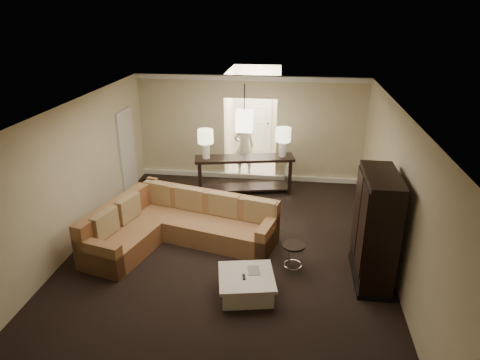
# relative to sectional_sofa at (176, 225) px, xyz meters

# --- Properties ---
(ground) EXTENTS (8.00, 8.00, 0.00)m
(ground) POSITION_rel_sectional_sofa_xyz_m (1.09, -0.37, -0.37)
(ground) COLOR black
(ground) RESTS_ON ground
(wall_back) EXTENTS (6.00, 0.04, 2.80)m
(wall_back) POSITION_rel_sectional_sofa_xyz_m (1.09, 3.63, 1.03)
(wall_back) COLOR beige
(wall_back) RESTS_ON ground
(wall_front) EXTENTS (6.00, 0.04, 2.80)m
(wall_front) POSITION_rel_sectional_sofa_xyz_m (1.09, -4.37, 1.03)
(wall_front) COLOR beige
(wall_front) RESTS_ON ground
(wall_left) EXTENTS (0.04, 8.00, 2.80)m
(wall_left) POSITION_rel_sectional_sofa_xyz_m (-1.91, -0.37, 1.03)
(wall_left) COLOR beige
(wall_left) RESTS_ON ground
(wall_right) EXTENTS (0.04, 8.00, 2.80)m
(wall_right) POSITION_rel_sectional_sofa_xyz_m (4.09, -0.37, 1.03)
(wall_right) COLOR beige
(wall_right) RESTS_ON ground
(ceiling) EXTENTS (6.00, 8.00, 0.02)m
(ceiling) POSITION_rel_sectional_sofa_xyz_m (1.09, -0.37, 2.43)
(ceiling) COLOR silver
(ceiling) RESTS_ON wall_back
(crown_molding) EXTENTS (6.00, 0.10, 0.12)m
(crown_molding) POSITION_rel_sectional_sofa_xyz_m (1.09, 3.58, 2.36)
(crown_molding) COLOR white
(crown_molding) RESTS_ON wall_back
(baseboard) EXTENTS (6.00, 0.10, 0.12)m
(baseboard) POSITION_rel_sectional_sofa_xyz_m (1.09, 3.58, -0.31)
(baseboard) COLOR white
(baseboard) RESTS_ON ground
(side_door) EXTENTS (0.05, 0.90, 2.10)m
(side_door) POSITION_rel_sectional_sofa_xyz_m (-1.88, 2.43, 0.68)
(side_door) COLOR silver
(side_door) RESTS_ON ground
(foyer) EXTENTS (1.44, 2.02, 2.80)m
(foyer) POSITION_rel_sectional_sofa_xyz_m (1.09, 4.97, 0.93)
(foyer) COLOR beige
(foyer) RESTS_ON ground
(sectional_sofa) EXTENTS (3.60, 2.64, 0.93)m
(sectional_sofa) POSITION_rel_sectional_sofa_xyz_m (0.00, 0.00, 0.00)
(sectional_sofa) COLOR brown
(sectional_sofa) RESTS_ON ground
(coffee_table) EXTENTS (1.06, 1.06, 0.38)m
(coffee_table) POSITION_rel_sectional_sofa_xyz_m (1.60, -1.50, -0.19)
(coffee_table) COLOR beige
(coffee_table) RESTS_ON ground
(console_table) EXTENTS (2.52, 1.05, 0.95)m
(console_table) POSITION_rel_sectional_sofa_xyz_m (1.07, 2.62, 0.19)
(console_table) COLOR black
(console_table) RESTS_ON ground
(armoire) EXTENTS (0.58, 1.36, 1.96)m
(armoire) POSITION_rel_sectional_sofa_xyz_m (3.68, -0.75, 0.57)
(armoire) COLOR black
(armoire) RESTS_ON ground
(drink_table) EXTENTS (0.41, 0.41, 0.51)m
(drink_table) POSITION_rel_sectional_sofa_xyz_m (2.35, -0.67, -0.00)
(drink_table) COLOR black
(drink_table) RESTS_ON ground
(table_lamp_left) EXTENTS (0.38, 0.38, 0.73)m
(table_lamp_left) POSITION_rel_sectional_sofa_xyz_m (0.14, 2.43, 1.06)
(table_lamp_left) COLOR white
(table_lamp_left) RESTS_ON console_table
(table_lamp_right) EXTENTS (0.38, 0.38, 0.73)m
(table_lamp_right) POSITION_rel_sectional_sofa_xyz_m (1.99, 2.82, 1.06)
(table_lamp_right) COLOR white
(table_lamp_right) RESTS_ON console_table
(pendant_light) EXTENTS (0.38, 0.38, 1.09)m
(pendant_light) POSITION_rel_sectional_sofa_xyz_m (1.09, 2.33, 1.58)
(pendant_light) COLOR black
(pendant_light) RESTS_ON ceiling
(person) EXTENTS (0.71, 0.55, 1.75)m
(person) POSITION_rel_sectional_sofa_xyz_m (0.90, 3.93, 0.50)
(person) COLOR #EAE4C6
(person) RESTS_ON ground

